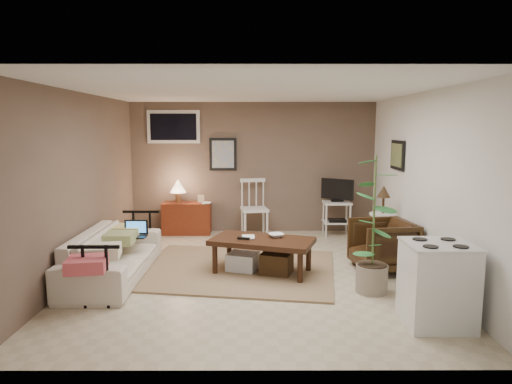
{
  "coord_description": "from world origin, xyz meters",
  "views": [
    {
      "loc": [
        0.04,
        -5.93,
        1.94
      ],
      "look_at": [
        0.05,
        0.35,
        1.05
      ],
      "focal_mm": 32.0,
      "sensor_mm": 36.0,
      "label": 1
    }
  ],
  "objects_px": {
    "tv_stand": "(337,206)",
    "side_table": "(383,212)",
    "armchair": "(382,243)",
    "potted_plant": "(374,219)",
    "spindle_chair": "(254,209)",
    "coffee_table": "(262,253)",
    "red_console": "(186,215)",
    "stove": "(437,284)",
    "sofa": "(113,247)"
  },
  "relations": [
    {
      "from": "side_table",
      "to": "red_console",
      "type": "bearing_deg",
      "value": 156.29
    },
    {
      "from": "coffee_table",
      "to": "armchair",
      "type": "bearing_deg",
      "value": 4.22
    },
    {
      "from": "sofa",
      "to": "tv_stand",
      "type": "distance_m",
      "value": 4.05
    },
    {
      "from": "coffee_table",
      "to": "tv_stand",
      "type": "height_order",
      "value": "tv_stand"
    },
    {
      "from": "red_console",
      "to": "side_table",
      "type": "relative_size",
      "value": 0.94
    },
    {
      "from": "side_table",
      "to": "stove",
      "type": "height_order",
      "value": "side_table"
    },
    {
      "from": "sofa",
      "to": "red_console",
      "type": "relative_size",
      "value": 2.08
    },
    {
      "from": "tv_stand",
      "to": "armchair",
      "type": "height_order",
      "value": "tv_stand"
    },
    {
      "from": "side_table",
      "to": "spindle_chair",
      "type": "bearing_deg",
      "value": 147.08
    },
    {
      "from": "tv_stand",
      "to": "side_table",
      "type": "relative_size",
      "value": 0.96
    },
    {
      "from": "stove",
      "to": "red_console",
      "type": "bearing_deg",
      "value": 128.01
    },
    {
      "from": "stove",
      "to": "coffee_table",
      "type": "bearing_deg",
      "value": 136.88
    },
    {
      "from": "sofa",
      "to": "side_table",
      "type": "xyz_separation_m",
      "value": [
        3.78,
        1.06,
        0.26
      ]
    },
    {
      "from": "sofa",
      "to": "coffee_table",
      "type": "bearing_deg",
      "value": -85.25
    },
    {
      "from": "side_table",
      "to": "coffee_table",
      "type": "bearing_deg",
      "value": -154.06
    },
    {
      "from": "coffee_table",
      "to": "red_console",
      "type": "bearing_deg",
      "value": 120.27
    },
    {
      "from": "spindle_chair",
      "to": "armchair",
      "type": "bearing_deg",
      "value": -49.6
    },
    {
      "from": "red_console",
      "to": "armchair",
      "type": "height_order",
      "value": "red_console"
    },
    {
      "from": "coffee_table",
      "to": "spindle_chair",
      "type": "xyz_separation_m",
      "value": [
        -0.1,
        2.17,
        0.2
      ]
    },
    {
      "from": "spindle_chair",
      "to": "armchair",
      "type": "height_order",
      "value": "spindle_chair"
    },
    {
      "from": "sofa",
      "to": "potted_plant",
      "type": "relative_size",
      "value": 1.26
    },
    {
      "from": "sofa",
      "to": "spindle_chair",
      "type": "bearing_deg",
      "value": -38.07
    },
    {
      "from": "coffee_table",
      "to": "armchair",
      "type": "relative_size",
      "value": 1.92
    },
    {
      "from": "spindle_chair",
      "to": "stove",
      "type": "relative_size",
      "value": 1.22
    },
    {
      "from": "spindle_chair",
      "to": "armchair",
      "type": "xyz_separation_m",
      "value": [
        1.74,
        -2.05,
        -0.09
      ]
    },
    {
      "from": "stove",
      "to": "tv_stand",
      "type": "bearing_deg",
      "value": 94.84
    },
    {
      "from": "red_console",
      "to": "spindle_chair",
      "type": "relative_size",
      "value": 0.98
    },
    {
      "from": "coffee_table",
      "to": "potted_plant",
      "type": "bearing_deg",
      "value": -28.41
    },
    {
      "from": "sofa",
      "to": "potted_plant",
      "type": "bearing_deg",
      "value": -99.54
    },
    {
      "from": "sofa",
      "to": "stove",
      "type": "relative_size",
      "value": 2.49
    },
    {
      "from": "side_table",
      "to": "armchair",
      "type": "bearing_deg",
      "value": -105.25
    },
    {
      "from": "sofa",
      "to": "spindle_chair",
      "type": "distance_m",
      "value": 2.96
    },
    {
      "from": "coffee_table",
      "to": "stove",
      "type": "xyz_separation_m",
      "value": [
        1.71,
        -1.6,
        0.13
      ]
    },
    {
      "from": "sofa",
      "to": "stove",
      "type": "xyz_separation_m",
      "value": [
        3.63,
        -1.44,
        0.01
      ]
    },
    {
      "from": "tv_stand",
      "to": "side_table",
      "type": "bearing_deg",
      "value": -69.57
    },
    {
      "from": "armchair",
      "to": "tv_stand",
      "type": "bearing_deg",
      "value": 178.89
    },
    {
      "from": "coffee_table",
      "to": "spindle_chair",
      "type": "height_order",
      "value": "spindle_chair"
    },
    {
      "from": "red_console",
      "to": "side_table",
      "type": "distance_m",
      "value": 3.52
    },
    {
      "from": "side_table",
      "to": "potted_plant",
      "type": "distance_m",
      "value": 1.71
    },
    {
      "from": "armchair",
      "to": "potted_plant",
      "type": "xyz_separation_m",
      "value": [
        -0.35,
        -0.82,
        0.5
      ]
    },
    {
      "from": "armchair",
      "to": "coffee_table",
      "type": "bearing_deg",
      "value": -94.07
    },
    {
      "from": "spindle_chair",
      "to": "potted_plant",
      "type": "distance_m",
      "value": 3.22
    },
    {
      "from": "red_console",
      "to": "tv_stand",
      "type": "distance_m",
      "value": 2.75
    },
    {
      "from": "stove",
      "to": "side_table",
      "type": "bearing_deg",
      "value": 86.51
    },
    {
      "from": "coffee_table",
      "to": "potted_plant",
      "type": "relative_size",
      "value": 0.89
    },
    {
      "from": "tv_stand",
      "to": "stove",
      "type": "relative_size",
      "value": 1.23
    },
    {
      "from": "spindle_chair",
      "to": "potted_plant",
      "type": "height_order",
      "value": "potted_plant"
    },
    {
      "from": "tv_stand",
      "to": "armchair",
      "type": "distance_m",
      "value": 2.07
    },
    {
      "from": "tv_stand",
      "to": "side_table",
      "type": "height_order",
      "value": "side_table"
    },
    {
      "from": "armchair",
      "to": "sofa",
      "type": "bearing_deg",
      "value": -93.78
    }
  ]
}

